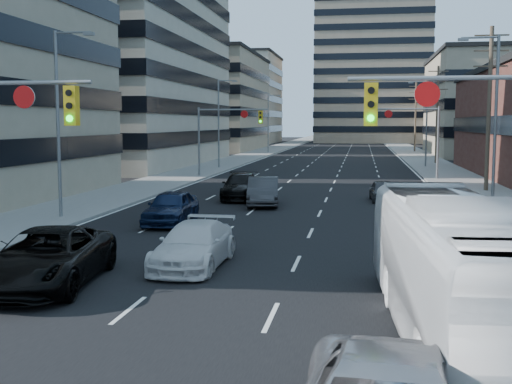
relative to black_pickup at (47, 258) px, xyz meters
The scene contains 27 objects.
road_surface 122.16m from the black_pickup, 87.66° to the left, with size 18.00×300.00×0.02m, color black.
sidewalk_left 122.23m from the black_pickup, 93.06° to the left, with size 5.00×300.00×0.15m, color slate.
sidewalk_right 123.16m from the black_pickup, 82.31° to the left, with size 5.00×300.00×0.15m, color slate.
office_left_mid 58.04m from the black_pickup, 112.93° to the left, with size 26.00×34.00×28.00m, color #ADA089.
office_left_far 94.27m from the black_pickup, 101.67° to the left, with size 20.00×30.00×16.00m, color gray.
office_right_far 85.71m from the black_pickup, 69.47° to the left, with size 22.00×28.00×14.00m, color gray.
apartment_tower 145.24m from the black_pickup, 85.58° to the left, with size 26.00×26.00×58.00m, color gray.
bg_block_left 134.36m from the black_pickup, 99.89° to the left, with size 24.00×24.00×20.00m, color #ADA089.
bg_block_right 127.64m from the black_pickup, 73.14° to the left, with size 22.00×22.00×12.00m, color gray.
signal_near_right 12.92m from the black_pickup, ahead, with size 6.59×0.33×6.00m.
signal_far_left 37.31m from the black_pickup, 94.17° to the left, with size 6.09×0.33×6.00m.
signal_far_right 39.31m from the black_pickup, 71.13° to the left, with size 6.09×0.33×6.00m.
utility_pole_block 33.27m from the black_pickup, 58.51° to the left, with size 2.20×0.28×11.00m.
utility_pole_midblock 60.75m from the black_pickup, 73.51° to the left, with size 2.20×0.28×11.00m.
utility_pole_distant 89.85m from the black_pickup, 78.96° to the left, with size 2.20×0.28×11.00m.
streetlight_left_near 13.85m from the black_pickup, 113.96° to the left, with size 2.03×0.22×9.00m.
streetlight_left_mid 47.55m from the black_pickup, 96.50° to the left, with size 2.03×0.22×9.00m.
streetlight_left_far 82.34m from the black_pickup, 93.74° to the left, with size 2.03×0.22×9.00m.
streetlight_right_near 23.31m from the black_pickup, 48.06° to the left, with size 2.03×0.22×9.00m.
streetlight_right_far 54.43m from the black_pickup, 73.60° to the left, with size 2.03×0.22×9.00m.
black_pickup is the anchor object (origin of this frame).
white_van 4.71m from the black_pickup, 41.37° to the left, with size 2.01×4.94×1.43m, color silver.
transit_bus 11.32m from the black_pickup, 13.56° to the right, with size 2.60×11.09×3.09m, color white.
sedan_blue 11.47m from the black_pickup, 88.88° to the left, with size 1.86×4.63×1.58m, color #0D1935.
sedan_grey_center 19.20m from the black_pickup, 79.86° to the left, with size 1.68×4.83×1.59m, color #303033.
sedan_black_far 21.62m from the black_pickup, 85.75° to the left, with size 2.21×5.44×1.58m, color black.
sedan_grey_right 24.20m from the black_pickup, 65.11° to the left, with size 1.50×3.73×1.27m, color #3A3A3C.
Camera 1 is at (3.89, -8.90, 4.68)m, focal length 45.00 mm.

